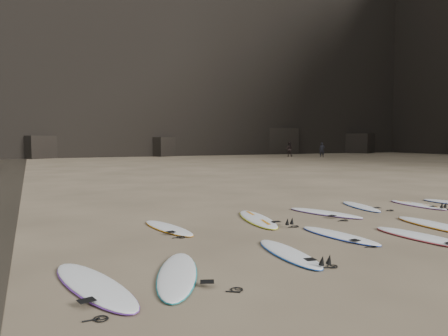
{
  "coord_description": "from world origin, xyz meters",
  "views": [
    {
      "loc": [
        -6.62,
        -7.55,
        2.28
      ],
      "look_at": [
        -2.07,
        2.69,
        1.5
      ],
      "focal_mm": 35.0,
      "sensor_mm": 36.0,
      "label": 1
    }
  ],
  "objects_px": {
    "surfboard_4": "(438,225)",
    "surfboard_9": "(417,205)",
    "surfboard_3": "(425,237)",
    "person_b": "(289,149)",
    "surfboard_0": "(177,274)",
    "surfboard_1": "(289,253)",
    "surfboard_5": "(168,228)",
    "surfboard_6": "(257,219)",
    "surfboard_7": "(325,213)",
    "surfboard_11": "(93,284)",
    "person_a": "(322,150)",
    "surfboard_8": "(361,206)",
    "surfboard_2": "(339,235)"
  },
  "relations": [
    {
      "from": "surfboard_4",
      "to": "surfboard_9",
      "type": "xyz_separation_m",
      "value": [
        2.36,
        2.78,
        -0.01
      ]
    },
    {
      "from": "surfboard_3",
      "to": "person_b",
      "type": "relative_size",
      "value": 1.5
    },
    {
      "from": "surfboard_0",
      "to": "surfboard_1",
      "type": "distance_m",
      "value": 2.42
    },
    {
      "from": "surfboard_5",
      "to": "surfboard_6",
      "type": "height_order",
      "value": "surfboard_6"
    },
    {
      "from": "surfboard_7",
      "to": "surfboard_11",
      "type": "height_order",
      "value": "surfboard_11"
    },
    {
      "from": "surfboard_4",
      "to": "surfboard_6",
      "type": "distance_m",
      "value": 4.63
    },
    {
      "from": "person_b",
      "to": "person_a",
      "type": "bearing_deg",
      "value": 171.99
    },
    {
      "from": "surfboard_6",
      "to": "surfboard_11",
      "type": "height_order",
      "value": "same"
    },
    {
      "from": "surfboard_3",
      "to": "surfboard_7",
      "type": "height_order",
      "value": "surfboard_3"
    },
    {
      "from": "surfboard_7",
      "to": "surfboard_11",
      "type": "distance_m",
      "value": 8.12
    },
    {
      "from": "person_a",
      "to": "surfboard_1",
      "type": "bearing_deg",
      "value": -88.37
    },
    {
      "from": "surfboard_5",
      "to": "surfboard_11",
      "type": "bearing_deg",
      "value": -133.06
    },
    {
      "from": "surfboard_0",
      "to": "surfboard_11",
      "type": "bearing_deg",
      "value": -159.54
    },
    {
      "from": "surfboard_0",
      "to": "surfboard_11",
      "type": "xyz_separation_m",
      "value": [
        -1.33,
        0.01,
        0.0
      ]
    },
    {
      "from": "surfboard_11",
      "to": "surfboard_9",
      "type": "bearing_deg",
      "value": 5.41
    },
    {
      "from": "surfboard_0",
      "to": "surfboard_6",
      "type": "height_order",
      "value": "surfboard_6"
    },
    {
      "from": "surfboard_3",
      "to": "person_a",
      "type": "height_order",
      "value": "person_a"
    },
    {
      "from": "surfboard_3",
      "to": "surfboard_8",
      "type": "distance_m",
      "value": 4.49
    },
    {
      "from": "surfboard_6",
      "to": "surfboard_7",
      "type": "height_order",
      "value": "surfboard_6"
    },
    {
      "from": "surfboard_1",
      "to": "surfboard_11",
      "type": "bearing_deg",
      "value": -169.84
    },
    {
      "from": "surfboard_5",
      "to": "surfboard_6",
      "type": "bearing_deg",
      "value": -8.45
    },
    {
      "from": "surfboard_2",
      "to": "surfboard_11",
      "type": "bearing_deg",
      "value": -176.01
    },
    {
      "from": "surfboard_11",
      "to": "person_a",
      "type": "height_order",
      "value": "person_a"
    },
    {
      "from": "surfboard_5",
      "to": "surfboard_7",
      "type": "bearing_deg",
      "value": -8.86
    },
    {
      "from": "surfboard_1",
      "to": "person_b",
      "type": "bearing_deg",
      "value": 62.03
    },
    {
      "from": "surfboard_11",
      "to": "person_b",
      "type": "height_order",
      "value": "person_b"
    },
    {
      "from": "surfboard_9",
      "to": "surfboard_6",
      "type": "bearing_deg",
      "value": -178.99
    },
    {
      "from": "surfboard_11",
      "to": "surfboard_6",
      "type": "bearing_deg",
      "value": 23.69
    },
    {
      "from": "surfboard_2",
      "to": "surfboard_5",
      "type": "bearing_deg",
      "value": 136.12
    },
    {
      "from": "surfboard_8",
      "to": "surfboard_4",
      "type": "bearing_deg",
      "value": -84.56
    },
    {
      "from": "surfboard_3",
      "to": "surfboard_4",
      "type": "relative_size",
      "value": 0.98
    },
    {
      "from": "surfboard_5",
      "to": "person_a",
      "type": "distance_m",
      "value": 42.1
    },
    {
      "from": "surfboard_6",
      "to": "surfboard_11",
      "type": "xyz_separation_m",
      "value": [
        -4.85,
        -3.74,
        0.0
      ]
    },
    {
      "from": "surfboard_6",
      "to": "surfboard_7",
      "type": "xyz_separation_m",
      "value": [
        2.32,
        0.07,
        -0.0
      ]
    },
    {
      "from": "surfboard_2",
      "to": "surfboard_4",
      "type": "relative_size",
      "value": 0.86
    },
    {
      "from": "surfboard_1",
      "to": "surfboard_4",
      "type": "xyz_separation_m",
      "value": [
        4.91,
        0.7,
        0.01
      ]
    },
    {
      "from": "surfboard_7",
      "to": "person_a",
      "type": "xyz_separation_m",
      "value": [
        23.1,
        31.24,
        0.81
      ]
    },
    {
      "from": "surfboard_1",
      "to": "surfboard_7",
      "type": "distance_m",
      "value": 4.87
    },
    {
      "from": "person_a",
      "to": "surfboard_11",
      "type": "bearing_deg",
      "value": -91.75
    },
    {
      "from": "surfboard_1",
      "to": "person_b",
      "type": "xyz_separation_m",
      "value": [
        23.9,
        37.58,
        0.83
      ]
    },
    {
      "from": "surfboard_4",
      "to": "surfboard_9",
      "type": "bearing_deg",
      "value": 52.74
    },
    {
      "from": "surfboard_7",
      "to": "surfboard_9",
      "type": "height_order",
      "value": "surfboard_7"
    },
    {
      "from": "surfboard_5",
      "to": "surfboard_2",
      "type": "bearing_deg",
      "value": -46.74
    },
    {
      "from": "surfboard_11",
      "to": "surfboard_8",
      "type": "bearing_deg",
      "value": 11.86
    },
    {
      "from": "surfboard_5",
      "to": "surfboard_6",
      "type": "relative_size",
      "value": 0.83
    },
    {
      "from": "surfboard_3",
      "to": "surfboard_7",
      "type": "bearing_deg",
      "value": 84.72
    },
    {
      "from": "surfboard_5",
      "to": "surfboard_11",
      "type": "distance_m",
      "value": 4.27
    },
    {
      "from": "surfboard_9",
      "to": "surfboard_11",
      "type": "height_order",
      "value": "surfboard_11"
    },
    {
      "from": "surfboard_5",
      "to": "surfboard_6",
      "type": "distance_m",
      "value": 2.59
    },
    {
      "from": "surfboard_0",
      "to": "surfboard_2",
      "type": "bearing_deg",
      "value": 36.9
    }
  ]
}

